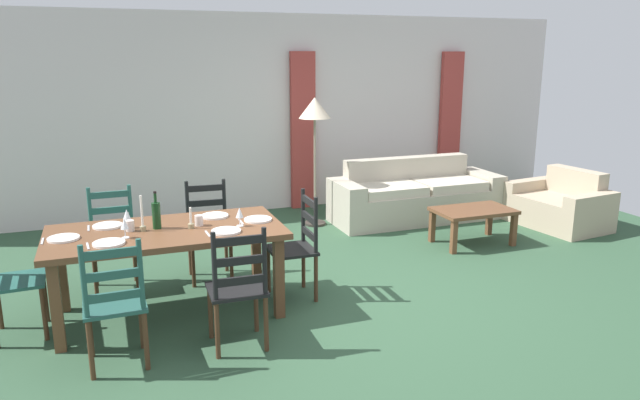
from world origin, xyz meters
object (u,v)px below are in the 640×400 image
at_px(dining_chair_head_east, 297,246).
at_px(coffee_cup_primary, 199,220).
at_px(coffee_cup_secondary, 130,226).
at_px(couch, 414,197).
at_px(wine_glass_near_left, 124,224).
at_px(standing_lamp, 315,116).
at_px(wine_glass_near_right, 240,213).
at_px(coffee_table, 473,214).
at_px(dining_chair_head_west, 9,278).
at_px(dining_chair_far_right, 209,231).
at_px(dining_chair_near_right, 238,288).
at_px(wine_glass_far_left, 127,215).
at_px(dining_table, 167,239).
at_px(dining_chair_near_left, 115,304).
at_px(wine_bottle, 156,215).
at_px(dining_chair_far_left, 113,239).
at_px(armchair_upholstered, 561,207).

relative_size(dining_chair_head_east, coffee_cup_primary, 10.67).
relative_size(coffee_cup_secondary, couch, 0.04).
bearing_deg(wine_glass_near_left, standing_lamp, 43.40).
bearing_deg(wine_glass_near_right, couch, 36.21).
distance_m(wine_glass_near_right, coffee_table, 3.10).
bearing_deg(dining_chair_head_west, couch, 22.81).
xyz_separation_m(dining_chair_far_right, dining_chair_head_west, (-1.66, -0.73, 0.00)).
bearing_deg(dining_chair_head_east, coffee_cup_primary, 178.20).
distance_m(dining_chair_near_right, wine_glass_far_left, 1.24).
bearing_deg(dining_table, standing_lamp, 45.84).
distance_m(dining_chair_near_left, dining_chair_far_right, 1.77).
relative_size(wine_glass_near_right, standing_lamp, 0.10).
bearing_deg(wine_glass_near_left, wine_glass_far_left, 83.88).
bearing_deg(dining_table, coffee_cup_secondary, 168.71).
relative_size(dining_chair_far_right, coffee_cup_primary, 10.67).
distance_m(dining_chair_near_right, wine_bottle, 1.05).
bearing_deg(dining_chair_far_right, dining_chair_head_east, -48.65).
height_order(dining_table, coffee_cup_secondary, coffee_cup_secondary).
bearing_deg(wine_glass_far_left, coffee_cup_secondary, -80.97).
height_order(dining_chair_near_left, standing_lamp, standing_lamp).
bearing_deg(dining_table, dining_chair_head_west, 179.32).
distance_m(dining_chair_far_left, couch, 4.02).
bearing_deg(dining_chair_head_east, couch, 40.57).
relative_size(dining_chair_far_left, dining_chair_head_east, 1.00).
relative_size(dining_table, wine_bottle, 6.01).
bearing_deg(coffee_table, coffee_cup_secondary, -169.76).
relative_size(dining_chair_head_east, wine_glass_near_right, 5.96).
bearing_deg(wine_glass_far_left, armchair_upholstered, 9.01).
bearing_deg(dining_table, couch, 29.72).
relative_size(wine_bottle, armchair_upholstered, 0.25).
xyz_separation_m(dining_chair_head_east, wine_glass_far_left, (-1.43, 0.16, 0.38)).
distance_m(dining_chair_head_west, couch, 5.02).
bearing_deg(coffee_cup_secondary, wine_bottle, -0.38).
distance_m(dining_table, coffee_cup_secondary, 0.31).
bearing_deg(dining_chair_head_west, dining_chair_near_left, -46.38).
xyz_separation_m(dining_chair_far_right, standing_lamp, (1.61, 1.40, 0.93)).
bearing_deg(dining_chair_far_left, wine_bottle, -64.37).
xyz_separation_m(wine_bottle, wine_glass_near_left, (-0.26, -0.18, -0.01)).
height_order(dining_chair_near_left, wine_glass_near_left, dining_chair_near_left).
bearing_deg(couch, dining_chair_head_east, -139.43).
relative_size(dining_table, coffee_table, 2.11).
bearing_deg(standing_lamp, dining_chair_near_left, -130.92).
bearing_deg(wine_glass_near_right, dining_chair_near_right, -104.88).
xyz_separation_m(dining_chair_head_west, dining_chair_head_east, (2.33, -0.02, 0.00)).
distance_m(dining_chair_near_right, couch, 4.08).
bearing_deg(dining_chair_head_east, armchair_upholstered, 14.47).
bearing_deg(coffee_table, couch, 94.50).
height_order(coffee_cup_primary, standing_lamp, standing_lamp).
xyz_separation_m(coffee_cup_primary, standing_lamp, (1.81, 2.13, 0.62)).
relative_size(dining_chair_far_left, coffee_cup_primary, 10.67).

